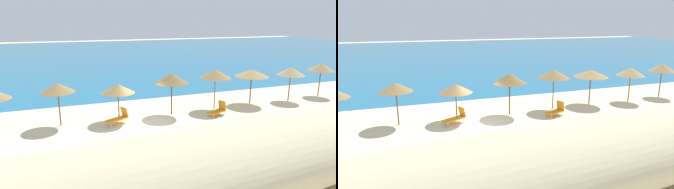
% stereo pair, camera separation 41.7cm
% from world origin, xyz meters
% --- Properties ---
extents(ground_plane, '(160.00, 160.00, 0.00)m').
position_xyz_m(ground_plane, '(0.00, 0.00, 0.00)').
color(ground_plane, beige).
extents(sea_water, '(160.00, 69.78, 0.01)m').
position_xyz_m(sea_water, '(0.00, 40.66, 0.00)').
color(sea_water, '#1E6B93').
rests_on(sea_water, ground_plane).
extents(dune_ridge, '(51.99, 8.01, 2.72)m').
position_xyz_m(dune_ridge, '(-0.37, -8.74, 1.36)').
color(dune_ridge, beige).
rests_on(dune_ridge, ground_plane).
extents(beach_umbrella_3, '(2.06, 2.06, 2.70)m').
position_xyz_m(beach_umbrella_3, '(-5.12, 1.52, 2.41)').
color(beach_umbrella_3, brown).
rests_on(beach_umbrella_3, ground_plane).
extents(beach_umbrella_4, '(2.16, 2.16, 2.43)m').
position_xyz_m(beach_umbrella_4, '(-1.52, 1.16, 2.14)').
color(beach_umbrella_4, brown).
rests_on(beach_umbrella_4, ground_plane).
extents(beach_umbrella_5, '(2.32, 2.32, 2.89)m').
position_xyz_m(beach_umbrella_5, '(2.20, 1.25, 2.54)').
color(beach_umbrella_5, brown).
rests_on(beach_umbrella_5, ground_plane).
extents(beach_umbrella_6, '(2.30, 2.30, 2.94)m').
position_xyz_m(beach_umbrella_6, '(5.63, 1.34, 2.62)').
color(beach_umbrella_6, brown).
rests_on(beach_umbrella_6, ground_plane).
extents(beach_umbrella_7, '(2.61, 2.61, 2.67)m').
position_xyz_m(beach_umbrella_7, '(9.03, 1.70, 2.40)').
color(beach_umbrella_7, brown).
rests_on(beach_umbrella_7, ground_plane).
extents(beach_umbrella_8, '(2.17, 2.17, 2.73)m').
position_xyz_m(beach_umbrella_8, '(12.52, 1.35, 2.39)').
color(beach_umbrella_8, brown).
rests_on(beach_umbrella_8, ground_plane).
extents(beach_umbrella_9, '(2.15, 2.15, 2.84)m').
position_xyz_m(beach_umbrella_9, '(16.12, 1.72, 2.49)').
color(beach_umbrella_9, brown).
rests_on(beach_umbrella_9, ground_plane).
extents(lounge_chair_0, '(1.55, 1.10, 0.95)m').
position_xyz_m(lounge_chair_0, '(5.11, -0.12, 0.38)').
color(lounge_chair_0, orange).
rests_on(lounge_chair_0, ground_plane).
extents(lounge_chair_1, '(1.62, 1.21, 0.99)m').
position_xyz_m(lounge_chair_1, '(-1.68, 0.52, 0.43)').
color(lounge_chair_1, orange).
rests_on(lounge_chair_1, ground_plane).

